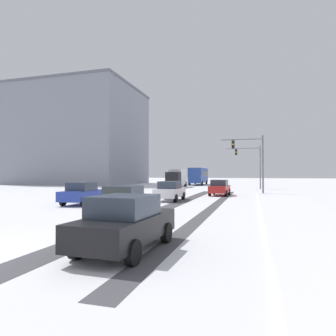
# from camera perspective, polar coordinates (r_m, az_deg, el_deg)

# --- Properties ---
(wheel_track_left_lane) EXTENTS (1.13, 32.89, 0.01)m
(wheel_track_left_lane) POSITION_cam_1_polar(r_m,az_deg,el_deg) (21.78, 1.46, -7.04)
(wheel_track_left_lane) COLOR #4C4C51
(wheel_track_left_lane) RESTS_ON ground
(wheel_track_right_lane) EXTENTS (0.72, 32.89, 0.01)m
(wheel_track_right_lane) POSITION_cam_1_polar(r_m,az_deg,el_deg) (21.23, 9.15, -7.18)
(wheel_track_right_lane) COLOR #4C4C51
(wheel_track_right_lane) RESTS_ON ground
(sidewalk_kerb_right) EXTENTS (4.00, 32.89, 0.12)m
(sidewalk_kerb_right) POSITION_cam_1_polar(r_m,az_deg,el_deg) (19.73, 23.43, -7.40)
(sidewalk_kerb_right) COLOR white
(sidewalk_kerb_right) RESTS_ON ground
(traffic_signal_near_right) EXTENTS (4.66, 0.51, 6.50)m
(traffic_signal_near_right) POSITION_cam_1_polar(r_m,az_deg,el_deg) (33.90, 15.90, 2.45)
(traffic_signal_near_right) COLOR slate
(traffic_signal_near_right) RESTS_ON ground
(traffic_signal_far_right) EXTENTS (5.12, 0.38, 6.50)m
(traffic_signal_far_right) POSITION_cam_1_polar(r_m,az_deg,el_deg) (45.97, 15.80, 1.56)
(traffic_signal_far_right) COLOR slate
(traffic_signal_far_right) RESTS_ON ground
(car_red_lead) EXTENTS (1.97, 4.17, 1.62)m
(car_red_lead) POSITION_cam_1_polar(r_m,az_deg,el_deg) (30.89, 10.00, -3.77)
(car_red_lead) COLOR red
(car_red_lead) RESTS_ON ground
(car_white_second) EXTENTS (1.86, 4.11, 1.62)m
(car_white_second) POSITION_cam_1_polar(r_m,az_deg,el_deg) (24.58, 0.40, -4.47)
(car_white_second) COLOR silver
(car_white_second) RESTS_ON ground
(car_blue_third) EXTENTS (1.94, 4.15, 1.62)m
(car_blue_third) POSITION_cam_1_polar(r_m,az_deg,el_deg) (22.53, -16.26, -4.73)
(car_blue_third) COLOR #233899
(car_blue_third) RESTS_ON ground
(car_yellow_cab_fourth) EXTENTS (1.93, 4.15, 1.62)m
(car_yellow_cab_fourth) POSITION_cam_1_polar(r_m,az_deg,el_deg) (15.60, -8.44, -6.38)
(car_yellow_cab_fourth) COLOR yellow
(car_yellow_cab_fourth) RESTS_ON ground
(car_black_fifth) EXTENTS (1.96, 4.16, 1.62)m
(car_black_fifth) POSITION_cam_1_polar(r_m,az_deg,el_deg) (8.86, -8.17, -10.42)
(car_black_fifth) COLOR black
(car_black_fifth) RESTS_ON ground
(bus_oncoming) EXTENTS (2.92, 11.07, 3.38)m
(bus_oncoming) POSITION_cam_1_polar(r_m,az_deg,el_deg) (60.03, 5.97, -1.36)
(bus_oncoming) COLOR #284793
(bus_oncoming) RESTS_ON ground
(box_truck_delivery) EXTENTS (2.50, 7.47, 3.02)m
(box_truck_delivery) POSITION_cam_1_polar(r_m,az_deg,el_deg) (49.17, 1.75, -1.84)
(box_truck_delivery) COLOR black
(box_truck_delivery) RESTS_ON ground
(office_building_far_left_block) EXTENTS (25.45, 21.20, 21.19)m
(office_building_far_left_block) POSITION_cam_1_polar(r_m,az_deg,el_deg) (69.17, -16.66, 5.86)
(office_building_far_left_block) COLOR gray
(office_building_far_left_block) RESTS_ON ground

